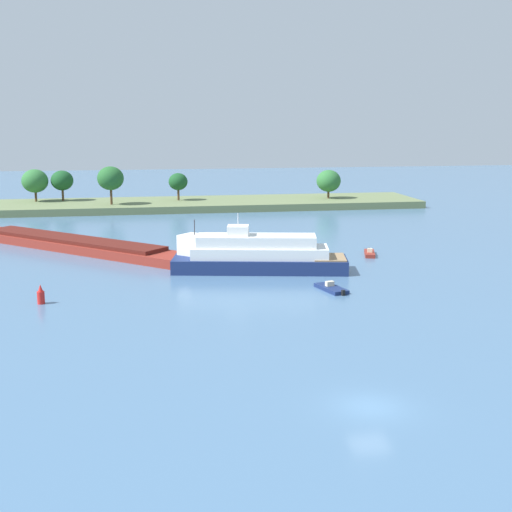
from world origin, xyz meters
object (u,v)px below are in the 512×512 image
Objects in this scene: small_motorboat at (370,253)px; channel_buoy_red at (41,295)px; cargo_barge at (84,245)px; fishing_skiff at (331,288)px; white_riverboat at (259,256)px.

channel_buoy_red reaches higher than small_motorboat.
cargo_barge is at bearing 85.53° from channel_buoy_red.
small_motorboat reaches higher than fishing_skiff.
cargo_barge is 37.51m from small_motorboat.
fishing_skiff is at bearing 0.83° from channel_buoy_red.
small_motorboat is at bearing 23.54° from white_riverboat.
cargo_barge reaches higher than channel_buoy_red.
small_motorboat is 2.35× the size of channel_buoy_red.
channel_buoy_red is at bearing -94.47° from cargo_barge.
channel_buoy_red is at bearing -155.79° from small_motorboat.
small_motorboat is at bearing 24.21° from channel_buoy_red.
white_riverboat is 0.58× the size of cargo_barge.
fishing_skiff is 2.49× the size of channel_buoy_red.
fishing_skiff is (26.60, -25.85, -0.65)m from cargo_barge.
small_motorboat is 0.94× the size of fishing_skiff.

